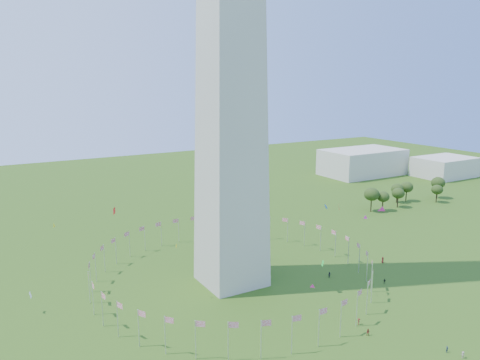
% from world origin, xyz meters
% --- Properties ---
extents(flag_ring, '(80.24, 80.24, 9.00)m').
position_xyz_m(flag_ring, '(-0.00, 50.00, 4.50)').
color(flag_ring, silver).
rests_on(flag_ring, ground).
extents(gov_building_east_a, '(50.00, 30.00, 16.00)m').
position_xyz_m(gov_building_east_a, '(150.00, 150.00, 8.00)').
color(gov_building_east_a, beige).
rests_on(gov_building_east_a, ground).
extents(gov_building_east_b, '(35.00, 25.00, 12.00)m').
position_xyz_m(gov_building_east_b, '(190.00, 120.00, 6.00)').
color(gov_building_east_b, beige).
rests_on(gov_building_east_b, ground).
extents(crowd, '(104.23, 77.49, 2.02)m').
position_xyz_m(crowd, '(4.70, 1.97, 0.87)').
color(crowd, gray).
rests_on(crowd, ground).
extents(kites_aloft, '(107.86, 74.03, 39.54)m').
position_xyz_m(kites_aloft, '(14.85, 26.56, 19.77)').
color(kites_aloft, '#CC2699').
rests_on(kites_aloft, ground).
extents(tree_line_east, '(54.02, 15.16, 10.78)m').
position_xyz_m(tree_line_east, '(114.29, 85.34, 4.87)').
color(tree_line_east, '#334D19').
rests_on(tree_line_east, ground).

